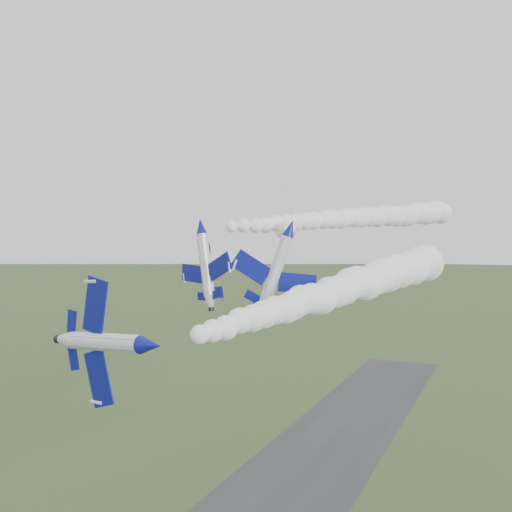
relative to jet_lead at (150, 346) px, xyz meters
The scene contains 6 objects.
jet_lead is the anchor object (origin of this frame).
smoke_trail_jet_lead 33.53m from the jet_lead, 76.80° to the left, with size 5.67×60.25×5.67m, color white, non-canonical shape.
jet_pair_left 34.48m from the jet_lead, 112.79° to the left, with size 10.70×12.52×3.65m.
smoke_trail_jet_pair_left 67.14m from the jet_lead, 89.43° to the left, with size 4.89×69.50×4.89m, color white, non-canonical shape.
jet_pair_right 33.16m from the jet_lead, 89.66° to the left, with size 10.92×13.18×4.54m.
smoke_trail_jet_pair_right 69.90m from the jet_lead, 102.18° to the left, with size 5.33×70.72×5.33m, color white, non-canonical shape.
Camera 1 is at (35.97, -48.25, 44.54)m, focal length 40.00 mm.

